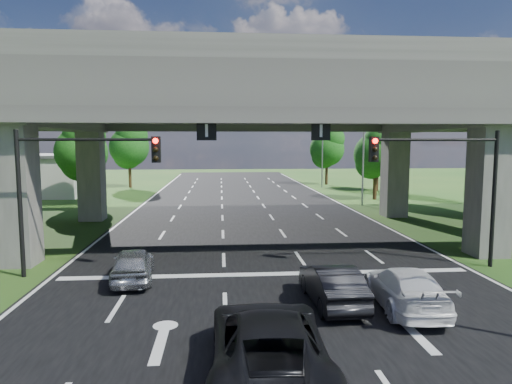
{
  "coord_description": "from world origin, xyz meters",
  "views": [
    {
      "loc": [
        -1.92,
        -14.9,
        5.47
      ],
      "look_at": [
        -0.09,
        8.49,
        2.94
      ],
      "focal_mm": 32.0,
      "sensor_mm": 36.0,
      "label": 1
    }
  ],
  "objects": [
    {
      "name": "ground",
      "position": [
        0.0,
        0.0,
        0.0
      ],
      "size": [
        160.0,
        160.0,
        0.0
      ],
      "primitive_type": "plane",
      "color": "#1F4B18",
      "rests_on": "ground"
    },
    {
      "name": "road",
      "position": [
        0.0,
        10.0,
        0.01
      ],
      "size": [
        18.0,
        120.0,
        0.03
      ],
      "primitive_type": "cube",
      "color": "black",
      "rests_on": "ground"
    },
    {
      "name": "overpass",
      "position": [
        0.0,
        12.0,
        7.92
      ],
      "size": [
        80.0,
        15.0,
        10.0
      ],
      "color": "#3D3A37",
      "rests_on": "ground"
    },
    {
      "name": "signal_right",
      "position": [
        7.82,
        3.94,
        4.19
      ],
      "size": [
        5.76,
        0.54,
        6.0
      ],
      "color": "black",
      "rests_on": "ground"
    },
    {
      "name": "signal_left",
      "position": [
        -7.82,
        3.94,
        4.19
      ],
      "size": [
        5.76,
        0.54,
        6.0
      ],
      "color": "black",
      "rests_on": "ground"
    },
    {
      "name": "streetlight_far",
      "position": [
        10.1,
        24.0,
        5.85
      ],
      "size": [
        3.38,
        0.25,
        10.0
      ],
      "color": "gray",
      "rests_on": "ground"
    },
    {
      "name": "streetlight_beyond",
      "position": [
        10.1,
        40.0,
        5.85
      ],
      "size": [
        3.38,
        0.25,
        10.0
      ],
      "color": "gray",
      "rests_on": "ground"
    },
    {
      "name": "tree_left_near",
      "position": [
        -13.95,
        26.0,
        4.82
      ],
      "size": [
        4.5,
        4.5,
        7.8
      ],
      "color": "black",
      "rests_on": "ground"
    },
    {
      "name": "tree_left_mid",
      "position": [
        -16.95,
        34.0,
        4.17
      ],
      "size": [
        3.91,
        3.9,
        6.76
      ],
      "color": "black",
      "rests_on": "ground"
    },
    {
      "name": "tree_left_far",
      "position": [
        -12.95,
        42.0,
        5.14
      ],
      "size": [
        4.8,
        4.8,
        8.32
      ],
      "color": "black",
      "rests_on": "ground"
    },
    {
      "name": "tree_right_near",
      "position": [
        13.05,
        28.0,
        4.5
      ],
      "size": [
        4.2,
        4.2,
        7.28
      ],
      "color": "black",
      "rests_on": "ground"
    },
    {
      "name": "tree_right_mid",
      "position": [
        16.05,
        36.0,
        4.17
      ],
      "size": [
        3.91,
        3.9,
        6.76
      ],
      "color": "black",
      "rests_on": "ground"
    },
    {
      "name": "tree_right_far",
      "position": [
        12.05,
        44.0,
        4.82
      ],
      "size": [
        4.5,
        4.5,
        7.8
      ],
      "color": "black",
      "rests_on": "ground"
    },
    {
      "name": "car_silver",
      "position": [
        -5.4,
        3.0,
        0.69
      ],
      "size": [
        1.96,
        4.02,
        1.32
      ],
      "primitive_type": "imported",
      "rotation": [
        0.0,
        0.0,
        3.25
      ],
      "color": "#9B9FA3",
      "rests_on": "road"
    },
    {
      "name": "car_dark",
      "position": [
        1.8,
        -0.2,
        0.71
      ],
      "size": [
        1.58,
        4.17,
        1.36
      ],
      "primitive_type": "imported",
      "rotation": [
        0.0,
        0.0,
        3.18
      ],
      "color": "black",
      "rests_on": "road"
    },
    {
      "name": "car_white",
      "position": [
        4.13,
        -0.73,
        0.7
      ],
      "size": [
        2.22,
        4.75,
        1.34
      ],
      "primitive_type": "imported",
      "rotation": [
        0.0,
        0.0,
        3.07
      ],
      "color": "white",
      "rests_on": "road"
    },
    {
      "name": "car_trailing",
      "position": [
        -0.84,
        -4.84,
        0.83
      ],
      "size": [
        2.84,
        5.85,
        1.6
      ],
      "primitive_type": "imported",
      "rotation": [
        0.0,
        0.0,
        3.11
      ],
      "color": "black",
      "rests_on": "road"
    }
  ]
}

